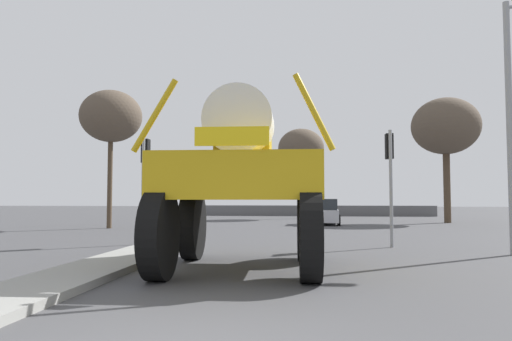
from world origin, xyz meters
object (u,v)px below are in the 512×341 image
at_px(bare_tree_left, 111,117).
at_px(bare_tree_far_center, 301,149).
at_px(traffic_signal_near_left, 145,165).
at_px(traffic_signal_near_right, 390,162).
at_px(oversize_sprayer, 242,180).
at_px(bare_tree_right, 446,127).
at_px(sedan_ahead, 324,212).

xyz_separation_m(bare_tree_left, bare_tree_far_center, (9.85, 12.22, -0.53)).
distance_m(traffic_signal_near_left, traffic_signal_near_right, 8.36).
xyz_separation_m(oversize_sprayer, bare_tree_left, (-8.85, 13.06, 3.84)).
distance_m(oversize_sprayer, traffic_signal_near_right, 6.78).
bearing_deg(bare_tree_left, traffic_signal_near_left, -58.99).
distance_m(traffic_signal_near_left, bare_tree_far_center, 20.82).
distance_m(traffic_signal_near_right, bare_tree_far_center, 20.41).
bearing_deg(traffic_signal_near_left, bare_tree_right, 46.22).
distance_m(bare_tree_right, bare_tree_far_center, 10.53).
height_order(bare_tree_left, bare_tree_right, bare_tree_right).
relative_size(traffic_signal_near_right, bare_tree_right, 0.48).
bearing_deg(bare_tree_right, bare_tree_far_center, 152.14).
relative_size(sedan_ahead, bare_tree_right, 0.52).
xyz_separation_m(oversize_sprayer, sedan_ahead, (2.44, 17.95, -1.31)).
relative_size(bare_tree_right, bare_tree_far_center, 1.16).
bearing_deg(bare_tree_right, bare_tree_left, -159.08).
xyz_separation_m(traffic_signal_near_left, bare_tree_right, (14.46, 15.09, 3.38)).
bearing_deg(sedan_ahead, oversize_sprayer, 174.81).
xyz_separation_m(sedan_ahead, traffic_signal_near_left, (-6.62, -12.66, 2.03)).
height_order(traffic_signal_near_right, bare_tree_left, bare_tree_left).
height_order(sedan_ahead, traffic_signal_near_left, traffic_signal_near_left).
height_order(oversize_sprayer, traffic_signal_near_left, oversize_sprayer).
relative_size(oversize_sprayer, traffic_signal_near_left, 1.33).
relative_size(sedan_ahead, traffic_signal_near_left, 1.11).
xyz_separation_m(oversize_sprayer, bare_tree_far_center, (1.00, 25.29, 3.32)).
relative_size(oversize_sprayer, sedan_ahead, 1.20).
distance_m(sedan_ahead, traffic_signal_near_right, 12.95).
bearing_deg(sedan_ahead, traffic_signal_near_right, -169.65).
xyz_separation_m(traffic_signal_near_right, bare_tree_right, (6.11, 15.09, 3.33)).
relative_size(traffic_signal_near_left, bare_tree_far_center, 0.55).
bearing_deg(traffic_signal_near_right, bare_tree_left, 149.17).
height_order(traffic_signal_near_left, bare_tree_right, bare_tree_right).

